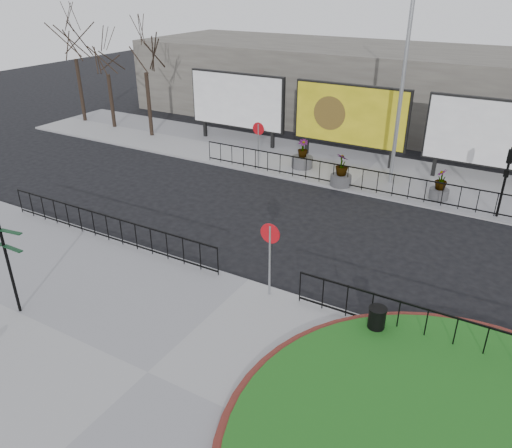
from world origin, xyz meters
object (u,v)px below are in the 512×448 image
Objects in this scene: planter_a at (302,158)px; lamp_post at (403,84)px; billboard_mid at (350,116)px; fingerpost_sign at (6,254)px; planter_b at (341,174)px; planter_c at (440,187)px; litter_bin at (377,321)px.

lamp_post is at bearing 2.51° from planter_a.
fingerpost_sign is at bearing -101.23° from billboard_mid.
lamp_post is at bearing 39.30° from planter_b.
billboard_mid reaches higher than fingerpost_sign.
planter_a is 3.04m from planter_b.
lamp_post is 6.14× the size of planter_a.
planter_c is (4.42, 0.71, -0.06)m from planter_b.
lamp_post is at bearing 67.52° from fingerpost_sign.
litter_bin is 0.61× the size of planter_c.
planter_c is (-0.53, 10.73, 0.10)m from litter_bin.
litter_bin is 0.54× the size of planter_b.
billboard_mid is at bearing 113.82° from litter_bin.
lamp_post is 5.84× the size of planter_b.
lamp_post reaches higher than fingerpost_sign.
litter_bin is 0.56× the size of planter_a.
billboard_mid is 4.12× the size of planter_a.
litter_bin is (9.55, 4.29, -1.51)m from fingerpost_sign.
lamp_post is 4.93m from planter_c.
lamp_post is 6.28m from planter_a.
planter_c is (9.02, 15.02, -1.41)m from fingerpost_sign.
lamp_post is at bearing 104.44° from litter_bin.
fingerpost_sign reaches higher than planter_c.
planter_b is at bearing -140.70° from lamp_post.
planter_a is (-4.65, -0.20, -4.22)m from lamp_post.
fingerpost_sign is 2.04× the size of planter_b.
billboard_mid is 1.93× the size of fingerpost_sign.
billboard_mid is 15.00m from litter_bin.
fingerpost_sign is 10.58m from litter_bin.
billboard_mid is at bearing 52.91° from planter_a.
planter_b reaches higher than litter_bin.
planter_b is (-4.95, 10.02, 0.16)m from litter_bin.
planter_b is at bearing 72.09° from fingerpost_sign.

